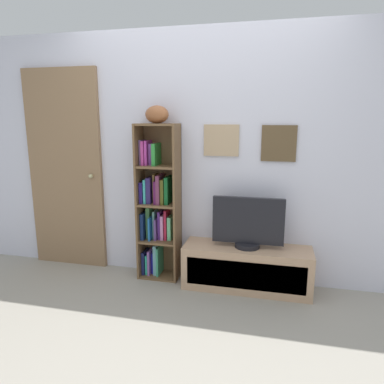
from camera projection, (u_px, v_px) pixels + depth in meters
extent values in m
cube|color=gray|center=(169.00, 344.00, 2.46)|extent=(5.20, 5.20, 0.04)
cube|color=silver|center=(202.00, 158.00, 3.29)|extent=(4.80, 0.06, 2.32)
cube|color=tan|center=(221.00, 140.00, 3.17)|extent=(0.32, 0.02, 0.28)
cube|color=gray|center=(221.00, 140.00, 3.17)|extent=(0.27, 0.01, 0.23)
cube|color=brown|center=(279.00, 143.00, 3.07)|extent=(0.30, 0.02, 0.31)
cube|color=beige|center=(279.00, 143.00, 3.06)|extent=(0.25, 0.01, 0.26)
cube|color=brown|center=(140.00, 202.00, 3.36)|extent=(0.02, 0.24, 1.48)
cube|color=brown|center=(177.00, 204.00, 3.28)|extent=(0.02, 0.24, 1.48)
cube|color=brown|center=(162.00, 200.00, 3.43)|extent=(0.39, 0.01, 1.48)
cube|color=brown|center=(160.00, 275.00, 3.47)|extent=(0.35, 0.23, 0.02)
cube|color=brown|center=(159.00, 240.00, 3.40)|extent=(0.35, 0.23, 0.02)
cube|color=brown|center=(159.00, 204.00, 3.32)|extent=(0.35, 0.23, 0.02)
cube|color=brown|center=(158.00, 166.00, 3.25)|extent=(0.35, 0.23, 0.02)
cube|color=brown|center=(157.00, 125.00, 3.17)|extent=(0.35, 0.23, 0.02)
cube|color=navy|center=(146.00, 261.00, 3.50)|extent=(0.03, 0.18, 0.23)
cube|color=#2DC697|center=(149.00, 263.00, 3.50)|extent=(0.02, 0.17, 0.19)
cube|color=#8D5AAA|center=(151.00, 261.00, 3.48)|extent=(0.02, 0.18, 0.24)
cube|color=#1D1DA3|center=(155.00, 262.00, 3.50)|extent=(0.02, 0.13, 0.21)
cube|color=#6AA7B5|center=(157.00, 258.00, 3.47)|extent=(0.03, 0.16, 0.30)
cube|color=#39966C|center=(160.00, 260.00, 3.46)|extent=(0.02, 0.18, 0.28)
cube|color=navy|center=(145.00, 225.00, 3.42)|extent=(0.03, 0.19, 0.26)
cube|color=#407842|center=(150.00, 222.00, 3.43)|extent=(0.04, 0.13, 0.31)
cube|color=#1C5B9C|center=(152.00, 227.00, 3.40)|extent=(0.02, 0.19, 0.22)
cube|color=#5D9B8F|center=(155.00, 224.00, 3.42)|extent=(0.02, 0.13, 0.27)
cube|color=#4F356F|center=(158.00, 228.00, 3.40)|extent=(0.02, 0.17, 0.21)
cube|color=#50247A|center=(161.00, 224.00, 3.41)|extent=(0.02, 0.13, 0.27)
cube|color=#CA80BA|center=(164.00, 227.00, 3.40)|extent=(0.03, 0.14, 0.24)
cube|color=#AC1C38|center=(167.00, 224.00, 3.39)|extent=(0.02, 0.14, 0.29)
cube|color=#6DCA8C|center=(171.00, 227.00, 3.39)|extent=(0.03, 0.13, 0.23)
cube|color=navy|center=(144.00, 192.00, 3.35)|extent=(0.03, 0.19, 0.20)
cube|color=teal|center=(147.00, 190.00, 3.34)|extent=(0.02, 0.18, 0.23)
cube|color=#271E52|center=(151.00, 190.00, 3.33)|extent=(0.04, 0.18, 0.25)
cube|color=brown|center=(156.00, 188.00, 3.34)|extent=(0.02, 0.13, 0.27)
cube|color=#511549|center=(158.00, 192.00, 3.32)|extent=(0.02, 0.19, 0.22)
cube|color=#652C4B|center=(160.00, 189.00, 3.30)|extent=(0.03, 0.20, 0.27)
cube|color=#4E4D19|center=(164.00, 191.00, 3.30)|extent=(0.03, 0.18, 0.23)
cube|color=#125525|center=(168.00, 190.00, 3.30)|extent=(0.04, 0.17, 0.26)
cube|color=#624371|center=(143.00, 152.00, 3.29)|extent=(0.02, 0.16, 0.23)
cube|color=#C44097|center=(145.00, 153.00, 3.28)|extent=(0.02, 0.17, 0.22)
cube|color=#B43999|center=(148.00, 153.00, 3.27)|extent=(0.02, 0.16, 0.23)
cube|color=#713687|center=(153.00, 154.00, 3.28)|extent=(0.04, 0.13, 0.20)
cube|color=#2A8534|center=(156.00, 154.00, 3.24)|extent=(0.03, 0.19, 0.20)
ellipsoid|color=#955531|center=(157.00, 114.00, 3.15)|extent=(0.31, 0.27, 0.16)
cube|color=tan|center=(246.00, 268.00, 3.19)|extent=(1.14, 0.35, 0.39)
cube|color=#83674F|center=(245.00, 276.00, 3.03)|extent=(1.03, 0.01, 0.25)
cylinder|color=black|center=(247.00, 245.00, 3.15)|extent=(0.22, 0.22, 0.04)
cube|color=black|center=(248.00, 221.00, 3.10)|extent=(0.63, 0.04, 0.42)
cube|color=teal|center=(248.00, 221.00, 3.09)|extent=(0.59, 0.01, 0.38)
cube|color=#886849|center=(65.00, 170.00, 3.59)|extent=(0.80, 0.04, 2.01)
cube|color=brown|center=(62.00, 131.00, 3.49)|extent=(0.51, 0.01, 0.72)
cube|color=brown|center=(68.00, 213.00, 3.66)|extent=(0.51, 0.01, 0.72)
sphere|color=tan|center=(91.00, 176.00, 3.49)|extent=(0.04, 0.04, 0.04)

